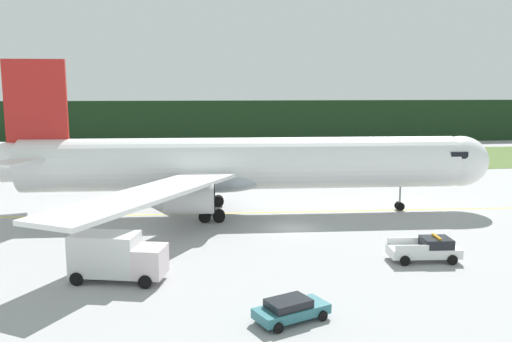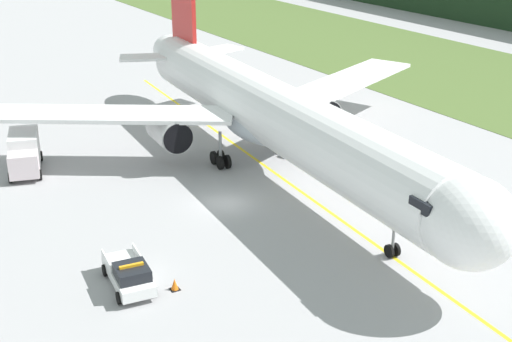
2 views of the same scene
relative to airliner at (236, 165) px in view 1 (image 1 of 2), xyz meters
name	(u,v)px [view 1 (image 1 of 2)]	position (x,y,z in m)	size (l,w,h in m)	color
ground	(291,228)	(4.38, -6.87, -5.17)	(320.00, 320.00, 0.00)	#9F9EA0
grass_verge	(235,161)	(4.38, 40.52, -5.15)	(320.00, 31.42, 0.04)	#4C642E
distant_tree_line	(220,122)	(4.38, 73.13, 0.08)	(288.00, 4.23, 10.50)	#1A321A
taxiway_centerline_main	(243,213)	(0.66, -0.05, -5.17)	(71.75, 0.30, 0.01)	yellow
airliner	(236,165)	(0.00, 0.00, 0.00)	(55.07, 46.37, 15.91)	white
ops_pickup_truck	(426,249)	(12.49, -17.69, -4.27)	(5.45, 2.81, 1.94)	white
catering_truck	(116,256)	(-10.38, -18.41, -3.44)	(6.72, 4.06, 3.43)	silver
staff_car	(291,309)	(-0.01, -26.41, -4.47)	(4.62, 3.29, 1.30)	#2E6D77
apron_cone	(432,246)	(14.15, -15.46, -4.81)	(0.59, 0.59, 0.73)	black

